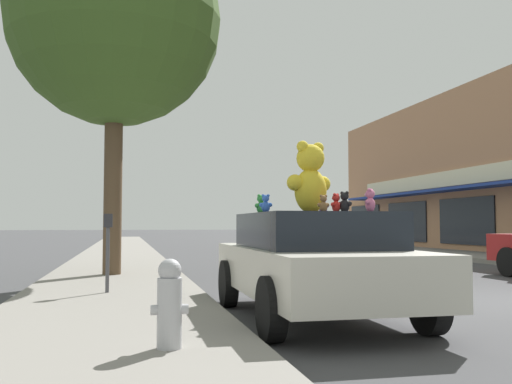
# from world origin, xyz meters

# --- Properties ---
(sidewalk_near) EXTENTS (2.94, 90.00, 0.16)m
(sidewalk_near) POSITION_xyz_m (-6.44, 0.00, 0.08)
(sidewalk_near) COLOR gray
(sidewalk_near) RESTS_ON ground_plane
(plush_art_car) EXTENTS (2.07, 4.35, 1.40)m
(plush_art_car) POSITION_xyz_m (-3.79, -0.75, 0.77)
(plush_art_car) COLOR beige
(plush_art_car) RESTS_ON ground_plane
(teddy_bear_giant) EXTENTS (0.74, 0.54, 0.98)m
(teddy_bear_giant) POSITION_xyz_m (-3.80, -0.65, 1.87)
(teddy_bear_giant) COLOR yellow
(teddy_bear_giant) RESTS_ON plush_art_car
(teddy_bear_green) EXTENTS (0.21, 0.18, 0.29)m
(teddy_bear_green) POSITION_xyz_m (-4.34, 0.01, 1.54)
(teddy_bear_green) COLOR green
(teddy_bear_green) RESTS_ON plush_art_car
(teddy_bear_pink) EXTENTS (0.19, 0.21, 0.30)m
(teddy_bear_pink) POSITION_xyz_m (-3.27, -1.41, 1.55)
(teddy_bear_pink) COLOR pink
(teddy_bear_pink) RESTS_ON plush_art_car
(teddy_bear_blue) EXTENTS (0.18, 0.13, 0.24)m
(teddy_bear_blue) POSITION_xyz_m (-4.49, -0.91, 1.52)
(teddy_bear_blue) COLOR blue
(teddy_bear_blue) RESTS_ON plush_art_car
(teddy_bear_black) EXTENTS (0.17, 0.21, 0.28)m
(teddy_bear_black) POSITION_xyz_m (-3.45, -1.00, 1.54)
(teddy_bear_black) COLOR black
(teddy_bear_black) RESTS_ON plush_art_car
(teddy_bear_purple) EXTENTS (0.16, 0.21, 0.28)m
(teddy_bear_purple) POSITION_xyz_m (-3.50, -0.31, 1.54)
(teddy_bear_purple) COLOR purple
(teddy_bear_purple) RESTS_ON plush_art_car
(teddy_bear_red) EXTENTS (0.18, 0.16, 0.26)m
(teddy_bear_red) POSITION_xyz_m (-3.56, -0.97, 1.53)
(teddy_bear_red) COLOR red
(teddy_bear_red) RESTS_ON plush_art_car
(teddy_bear_brown) EXTENTS (0.16, 0.10, 0.22)m
(teddy_bear_brown) POSITION_xyz_m (-3.87, -1.35, 1.51)
(teddy_bear_brown) COLOR olive
(teddy_bear_brown) RESTS_ON plush_art_car
(street_tree) EXTENTS (4.77, 4.77, 8.09)m
(street_tree) POSITION_xyz_m (-6.52, 5.02, 5.84)
(street_tree) COLOR brown
(street_tree) RESTS_ON sidewalk_near
(fire_hydrant) EXTENTS (0.33, 0.22, 0.79)m
(fire_hydrant) POSITION_xyz_m (-5.86, -2.86, 0.55)
(fire_hydrant) COLOR #B2B2B7
(fire_hydrant) RESTS_ON sidewalk_near
(parking_meter) EXTENTS (0.14, 0.10, 1.27)m
(parking_meter) POSITION_xyz_m (-6.52, 1.57, 0.97)
(parking_meter) COLOR #4C4C51
(parking_meter) RESTS_ON sidewalk_near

